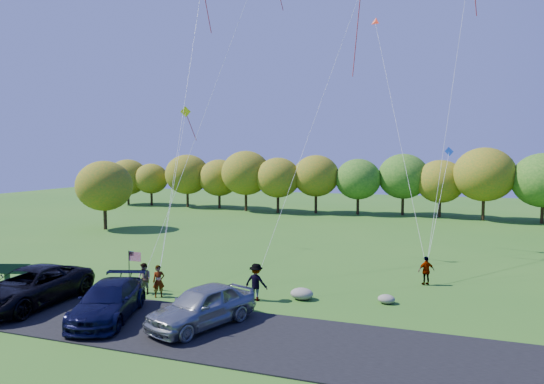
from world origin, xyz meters
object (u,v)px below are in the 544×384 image
at_px(flyer_b, 144,279).
at_px(flyer_d, 426,271).
at_px(minivan_dark, 30,287).
at_px(minivan_silver, 202,306).
at_px(park_bench, 16,272).
at_px(trash_barrel, 62,275).
at_px(flyer_c, 256,282).
at_px(minivan_navy, 108,301).
at_px(flyer_a, 159,281).

xyz_separation_m(flyer_b, flyer_d, (14.44, 7.02, -0.01)).
height_order(minivan_dark, minivan_silver, minivan_dark).
distance_m(minivan_silver, park_bench, 14.53).
xyz_separation_m(minivan_dark, park_bench, (-4.66, 3.45, -0.42)).
bearing_deg(trash_barrel, flyer_d, 18.03).
xyz_separation_m(flyer_c, trash_barrel, (-12.16, -0.58, -0.51)).
distance_m(minivan_dark, park_bench, 5.81).
height_order(minivan_navy, flyer_d, minivan_navy).
xyz_separation_m(minivan_silver, flyer_d, (9.08, 10.51, -0.12)).
bearing_deg(minivan_silver, minivan_navy, -151.82).
relative_size(minivan_dark, flyer_c, 3.46).
distance_m(park_bench, trash_barrel, 2.91).
xyz_separation_m(minivan_navy, trash_barrel, (-6.84, 4.46, -0.43)).
bearing_deg(minivan_navy, flyer_b, 83.30).
relative_size(flyer_a, flyer_c, 0.88).
xyz_separation_m(minivan_navy, park_bench, (-9.66, 3.77, -0.31)).
bearing_deg(minivan_navy, minivan_dark, 157.96).
bearing_deg(minivan_silver, park_bench, -171.96).
height_order(minivan_navy, park_bench, minivan_navy).
bearing_deg(flyer_c, trash_barrel, 8.68).
bearing_deg(minivan_dark, park_bench, 141.57).
relative_size(flyer_c, trash_barrel, 2.11).
relative_size(minivan_dark, trash_barrel, 7.31).
height_order(minivan_dark, minivan_navy, minivan_dark).
bearing_deg(trash_barrel, minivan_navy, -33.11).
bearing_deg(flyer_d, flyer_a, -0.08).
xyz_separation_m(flyer_d, trash_barrel, (-20.43, -6.65, -0.38)).
height_order(minivan_navy, minivan_silver, minivan_silver).
relative_size(minivan_navy, park_bench, 2.99).
bearing_deg(trash_barrel, minivan_silver, -18.80).
relative_size(minivan_dark, flyer_d, 4.00).
distance_m(flyer_c, park_bench, 15.04).
distance_m(flyer_a, flyer_b, 1.09).
bearing_deg(flyer_c, flyer_b, 14.71).
bearing_deg(minivan_silver, minivan_dark, -157.69).
relative_size(minivan_dark, flyer_a, 3.92).
distance_m(minivan_dark, flyer_b, 5.61).
bearing_deg(flyer_d, minivan_silver, 20.57).
bearing_deg(minivan_silver, flyer_d, 69.84).
xyz_separation_m(minivan_navy, flyer_b, (-0.84, 4.09, -0.04)).
xyz_separation_m(minivan_silver, flyer_c, (0.81, 4.45, 0.01)).
relative_size(flyer_c, flyer_d, 1.15).
xyz_separation_m(flyer_a, flyer_c, (5.11, 1.20, 0.11)).
bearing_deg(minivan_dark, flyer_b, 40.26).
distance_m(minivan_silver, flyer_d, 13.89).
bearing_deg(flyer_a, flyer_d, -10.69).
distance_m(minivan_dark, flyer_a, 6.29).
distance_m(flyer_d, park_bench, 24.39).
distance_m(flyer_c, flyer_d, 10.26).
relative_size(flyer_a, park_bench, 0.90).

